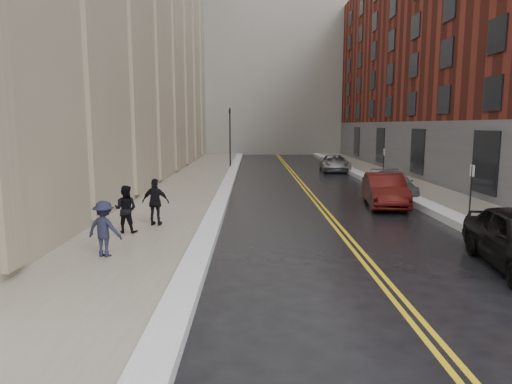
{
  "coord_description": "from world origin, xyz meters",
  "views": [
    {
      "loc": [
        -0.69,
        -9.63,
        3.78
      ],
      "look_at": [
        -0.56,
        5.07,
        1.6
      ],
      "focal_mm": 32.0,
      "sensor_mm": 36.0,
      "label": 1
    }
  ],
  "objects_px": {
    "car_maroon": "(385,190)",
    "pedestrian_b": "(104,229)",
    "car_silver_near": "(393,184)",
    "pedestrian_c": "(156,202)",
    "pedestrian_a": "(126,209)",
    "car_silver_far": "(335,163)"
  },
  "relations": [
    {
      "from": "car_maroon",
      "to": "pedestrian_b",
      "type": "xyz_separation_m",
      "value": [
        -10.27,
        -8.6,
        0.17
      ]
    },
    {
      "from": "car_maroon",
      "to": "car_silver_near",
      "type": "relative_size",
      "value": 1.02
    },
    {
      "from": "car_maroon",
      "to": "pedestrian_c",
      "type": "xyz_separation_m",
      "value": [
        -9.67,
        -4.65,
        0.24
      ]
    },
    {
      "from": "pedestrian_c",
      "to": "car_maroon",
      "type": "bearing_deg",
      "value": -147.08
    },
    {
      "from": "car_maroon",
      "to": "pedestrian_a",
      "type": "relative_size",
      "value": 2.86
    },
    {
      "from": "car_silver_near",
      "to": "pedestrian_c",
      "type": "bearing_deg",
      "value": -141.19
    },
    {
      "from": "car_silver_near",
      "to": "pedestrian_b",
      "type": "relative_size",
      "value": 2.91
    },
    {
      "from": "car_silver_far",
      "to": "pedestrian_a",
      "type": "height_order",
      "value": "pedestrian_a"
    },
    {
      "from": "car_maroon",
      "to": "car_silver_far",
      "type": "xyz_separation_m",
      "value": [
        0.56,
        16.12,
        -0.09
      ]
    },
    {
      "from": "pedestrian_b",
      "to": "pedestrian_c",
      "type": "height_order",
      "value": "pedestrian_c"
    },
    {
      "from": "car_silver_far",
      "to": "pedestrian_c",
      "type": "relative_size",
      "value": 2.82
    },
    {
      "from": "car_maroon",
      "to": "pedestrian_b",
      "type": "bearing_deg",
      "value": -132.97
    },
    {
      "from": "car_maroon",
      "to": "car_silver_near",
      "type": "bearing_deg",
      "value": 73.47
    },
    {
      "from": "pedestrian_a",
      "to": "pedestrian_c",
      "type": "distance_m",
      "value": 1.36
    },
    {
      "from": "pedestrian_a",
      "to": "pedestrian_b",
      "type": "height_order",
      "value": "pedestrian_a"
    },
    {
      "from": "car_maroon",
      "to": "pedestrian_c",
      "type": "distance_m",
      "value": 10.74
    },
    {
      "from": "car_silver_near",
      "to": "pedestrian_a",
      "type": "bearing_deg",
      "value": -139.29
    },
    {
      "from": "car_maroon",
      "to": "car_silver_near",
      "type": "xyz_separation_m",
      "value": [
        1.26,
        2.87,
        -0.1
      ]
    },
    {
      "from": "pedestrian_c",
      "to": "car_silver_far",
      "type": "bearing_deg",
      "value": -108.98
    },
    {
      "from": "car_silver_far",
      "to": "pedestrian_b",
      "type": "xyz_separation_m",
      "value": [
        -10.83,
        -24.72,
        0.26
      ]
    },
    {
      "from": "car_silver_near",
      "to": "pedestrian_c",
      "type": "height_order",
      "value": "pedestrian_c"
    },
    {
      "from": "car_silver_far",
      "to": "pedestrian_c",
      "type": "bearing_deg",
      "value": -112.34
    }
  ]
}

